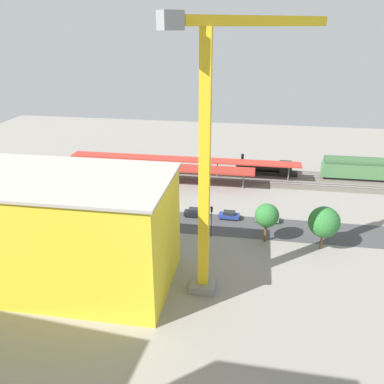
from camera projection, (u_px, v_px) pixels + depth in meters
The scene contains 23 objects.
ground_plane at pixel (167, 211), 82.58m from camera, with size 164.99×164.99×0.00m, color gray.
rail_bed at pixel (187, 173), 103.47m from camera, with size 103.12×13.68×0.01m, color #665E54.
street_asphalt at pixel (162, 221), 78.39m from camera, with size 103.12×9.00×0.01m, color #424244.
track_rails at pixel (187, 173), 103.40m from camera, with size 103.12×8.13×0.12m.
platform_canopy_near at pixel (145, 166), 95.83m from camera, with size 52.08×5.65×4.39m.
platform_canopy_far at pixel (183, 159), 100.33m from camera, with size 58.02×4.56×4.50m.
locomotive at pixel (267, 168), 102.20m from camera, with size 15.50×2.88×5.05m.
passenger_coach at pixel (363, 168), 98.07m from camera, with size 19.48×3.16×5.86m.
parked_car_0 at pixel (267, 218), 77.70m from camera, with size 4.58×1.88×1.81m.
parked_car_1 at pixel (229, 215), 78.91m from camera, with size 4.10×1.91×1.57m.
parked_car_2 at pixel (195, 213), 79.86m from camera, with size 4.25×1.82×1.70m.
parked_car_3 at pixel (161, 209), 81.51m from camera, with size 4.29×2.01×1.65m.
parked_car_4 at pixel (129, 207), 82.38m from camera, with size 4.66×2.08×1.60m.
construction_building at pixel (66, 232), 57.17m from camera, with size 29.89×16.57×16.10m, color yellow.
construction_roof_slab at pixel (59, 178), 54.00m from camera, with size 30.49×17.17×0.40m, color #B7B2A8.
tower_crane at pixel (215, 145), 50.66m from camera, with size 19.40×16.44×36.84m.
box_truck_0 at pixel (48, 225), 72.94m from camera, with size 9.95×2.59×3.44m.
street_tree_0 at pixel (324, 222), 66.64m from camera, with size 5.26×5.26×7.70m.
street_tree_1 at pixel (20, 194), 76.88m from camera, with size 4.53×4.53×7.69m.
street_tree_2 at pixel (267, 216), 69.06m from camera, with size 4.18×4.18×7.13m.
street_tree_3 at pixel (116, 203), 73.61m from camera, with size 5.26×5.26×7.79m.
street_tree_4 at pixel (78, 205), 74.19m from camera, with size 5.09×5.09×7.12m.
traffic_light at pixel (211, 217), 70.84m from camera, with size 0.50×0.36×5.97m.
Camera 1 is at (-17.77, 72.78, 35.32)m, focal length 37.48 mm.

